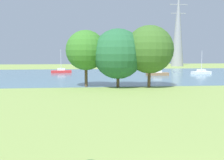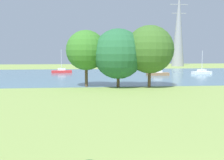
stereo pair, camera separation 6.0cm
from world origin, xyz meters
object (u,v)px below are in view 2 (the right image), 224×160
(sailboat_red, at_px, (62,71))
(sailboat_green, at_px, (118,71))
(sailboat_white, at_px, (202,72))
(sailboat_brown, at_px, (158,73))
(tree_east_near, at_px, (150,49))
(tree_east_far, at_px, (86,50))
(electricity_pylon, at_px, (178,28))
(tree_west_near, at_px, (118,54))

(sailboat_red, bearing_deg, sailboat_green, -10.26)
(sailboat_green, bearing_deg, sailboat_red, 169.74)
(sailboat_white, bearing_deg, sailboat_green, 167.27)
(sailboat_brown, relative_size, tree_east_near, 0.67)
(sailboat_red, distance_m, tree_east_near, 31.78)
(sailboat_red, distance_m, tree_east_far, 27.09)
(sailboat_brown, bearing_deg, electricity_pylon, 64.46)
(electricity_pylon, bearing_deg, sailboat_red, -145.09)
(sailboat_white, bearing_deg, tree_east_far, -143.82)
(sailboat_brown, relative_size, sailboat_red, 1.05)
(sailboat_red, xyz_separation_m, electricity_pylon, (38.42, 26.81, 12.96))
(sailboat_brown, xyz_separation_m, sailboat_red, (-21.31, 8.98, -0.00))
(tree_east_near, xyz_separation_m, electricity_pylon, (23.50, 54.41, 7.95))
(tree_west_near, distance_m, tree_east_near, 4.54)
(sailboat_brown, bearing_deg, tree_west_near, -121.03)
(tree_east_near, height_order, electricity_pylon, electricity_pylon)
(sailboat_green, bearing_deg, sailboat_brown, -39.70)
(sailboat_white, relative_size, sailboat_brown, 0.90)
(sailboat_brown, xyz_separation_m, tree_east_far, (-15.44, -17.01, 4.89))
(sailboat_green, relative_size, tree_west_near, 0.83)
(sailboat_brown, relative_size, electricity_pylon, 0.22)
(tree_east_far, relative_size, electricity_pylon, 0.31)
(sailboat_red, relative_size, tree_east_near, 0.63)
(sailboat_white, relative_size, sailboat_red, 0.94)
(sailboat_white, distance_m, tree_west_near, 30.14)
(electricity_pylon, bearing_deg, tree_west_near, -117.45)
(sailboat_green, xyz_separation_m, tree_east_near, (1.50, -25.18, 5.00))
(sailboat_red, relative_size, tree_east_far, 0.68)
(sailboat_white, xyz_separation_m, tree_east_far, (-26.39, -19.31, 4.90))
(sailboat_brown, bearing_deg, tree_east_far, -132.23)
(sailboat_green, distance_m, sailboat_brown, 10.26)
(tree_west_near, xyz_separation_m, electricity_pylon, (27.96, 53.83, 8.58))
(tree_east_far, bearing_deg, tree_west_near, -12.63)
(sailboat_red, bearing_deg, tree_west_near, -68.84)
(tree_west_near, bearing_deg, sailboat_red, 111.16)
(sailboat_green, xyz_separation_m, electricity_pylon, (25.00, 29.23, 12.95))
(sailboat_red, bearing_deg, sailboat_white, -11.71)
(tree_east_far, relative_size, tree_west_near, 0.98)
(sailboat_red, height_order, tree_west_near, tree_west_near)
(sailboat_white, relative_size, tree_west_near, 0.63)
(sailboat_brown, bearing_deg, tree_east_near, -108.94)
(tree_east_near, bearing_deg, sailboat_red, 118.38)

